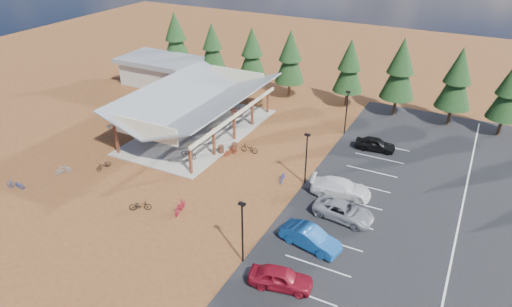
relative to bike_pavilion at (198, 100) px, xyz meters
name	(u,v)px	position (x,y,z in m)	size (l,w,h in m)	color
ground	(247,180)	(10.00, -7.00, -3.82)	(140.00, 140.00, 0.00)	#5F3019
asphalt_lot	(460,217)	(28.50, -4.00, -3.80)	(27.00, 44.00, 0.04)	black
concrete_pad	(200,131)	(0.00, 0.00, -3.77)	(10.60, 18.60, 0.10)	gray
bike_pavilion	(198,100)	(0.00, 0.00, 0.00)	(11.65, 19.40, 4.97)	brown
outbuilding	(160,70)	(-14.00, 11.00, -1.80)	(11.00, 7.00, 3.90)	#ADA593
lamp_post_0	(242,229)	(15.00, -17.00, -0.85)	(0.50, 0.25, 5.14)	black
lamp_post_1	(306,155)	(15.00, -5.00, -0.85)	(0.50, 0.25, 5.14)	black
lamp_post_2	(347,110)	(15.00, 7.00, -0.85)	(0.50, 0.25, 5.14)	black
trash_bin_0	(221,149)	(4.98, -3.48, -3.37)	(0.60, 0.60, 0.90)	#472819
trash_bin_1	(234,147)	(5.93, -2.34, -3.37)	(0.60, 0.60, 0.90)	#472819
pine_0	(176,37)	(-14.26, 15.64, 2.01)	(4.10, 4.10, 9.55)	#382314
pine_1	(212,46)	(-7.81, 15.56, 1.43)	(3.69, 3.69, 8.61)	#382314
pine_2	(252,52)	(-0.93, 14.77, 1.60)	(3.81, 3.81, 8.88)	#382314
pine_3	(290,57)	(4.79, 14.61, 1.78)	(3.94, 3.94, 9.18)	#382314
pine_4	(350,66)	(12.65, 15.01, 1.56)	(3.79, 3.79, 8.82)	#382314
pine_5	(401,69)	(18.80, 15.03, 2.09)	(4.15, 4.15, 9.67)	#382314
pine_6	(458,79)	(25.16, 15.09, 1.88)	(4.01, 4.01, 9.34)	#382314
pine_7	(510,91)	(30.57, 14.73, 1.45)	(3.71, 3.71, 8.64)	#382314
bike_0	(163,140)	(-1.67, -4.55, -3.31)	(0.55, 1.59, 0.83)	black
bike_1	(168,127)	(-3.01, -1.88, -3.19)	(0.50, 1.78, 1.07)	gray
bike_2	(185,115)	(-3.35, 1.90, -3.23)	(0.66, 1.89, 0.99)	navy
bike_3	(206,104)	(-2.98, 6.01, -3.21)	(0.48, 1.71, 1.03)	maroon
bike_4	(189,154)	(2.66, -6.03, -3.23)	(0.65, 1.86, 0.98)	black
bike_5	(196,138)	(1.24, -2.57, -3.27)	(0.43, 1.51, 0.91)	gray
bike_6	(232,122)	(2.63, 2.79, -3.22)	(0.67, 1.92, 1.01)	navy
bike_7	(237,111)	(1.61, 5.88, -3.19)	(0.50, 1.78, 1.07)	maroon
bike_8	(104,165)	(-3.58, -11.58, -3.39)	(0.58, 1.66, 0.87)	black
bike_9	(63,170)	(-6.40, -14.02, -3.38)	(0.42, 1.48, 0.89)	gray
bike_10	(15,184)	(-8.17, -17.97, -3.36)	(0.62, 1.78, 0.94)	navy
bike_11	(180,207)	(7.39, -14.08, -3.26)	(0.53, 1.86, 1.12)	maroon
bike_12	(140,205)	(4.19, -15.39, -3.33)	(0.66, 1.89, 0.99)	black
bike_14	(283,177)	(13.00, -5.58, -3.39)	(0.57, 1.64, 0.86)	#21329B
bike_15	(231,151)	(6.09, -3.39, -3.31)	(0.48, 1.70, 1.02)	maroon
bike_16	(249,148)	(7.54, -1.98, -3.33)	(0.65, 1.86, 0.98)	black
car_0	(281,278)	(18.49, -18.03, -3.04)	(1.75, 4.34, 1.48)	maroon
car_1	(310,238)	(18.72, -13.22, -3.00)	(1.66, 4.75, 1.56)	navy
car_2	(344,211)	(19.87, -8.64, -3.09)	(2.32, 5.02, 1.40)	gray
car_3	(341,188)	(18.56, -5.43, -3.01)	(2.17, 5.33, 1.55)	white
car_4	(375,144)	(19.12, 4.59, -3.08)	(1.66, 4.13, 1.41)	black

